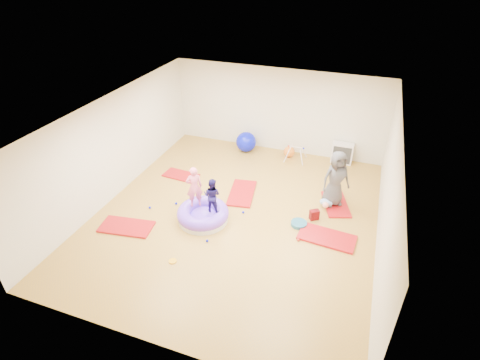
% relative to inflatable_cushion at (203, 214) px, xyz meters
% --- Properties ---
extents(room, '(7.01, 8.01, 2.81)m').
position_rel_inflatable_cushion_xyz_m(room, '(0.73, 0.47, 1.24)').
color(room, '#A37B34').
rests_on(room, ground).
extents(gym_mat_front_left, '(1.38, 0.83, 0.05)m').
position_rel_inflatable_cushion_xyz_m(gym_mat_front_left, '(-1.67, -0.94, -0.14)').
color(gym_mat_front_left, '#9E0D10').
rests_on(gym_mat_front_left, ground).
extents(gym_mat_mid_left, '(1.10, 0.61, 0.04)m').
position_rel_inflatable_cushion_xyz_m(gym_mat_mid_left, '(-1.54, 1.74, -0.14)').
color(gym_mat_mid_left, '#9E0D10').
rests_on(gym_mat_mid_left, ground).
extents(gym_mat_center_back, '(0.87, 1.41, 0.06)m').
position_rel_inflatable_cushion_xyz_m(gym_mat_center_back, '(0.55, 1.45, -0.13)').
color(gym_mat_center_back, '#9E0D10').
rests_on(gym_mat_center_back, ground).
extents(gym_mat_right, '(1.39, 0.78, 0.06)m').
position_rel_inflatable_cushion_xyz_m(gym_mat_right, '(3.10, 0.33, -0.13)').
color(gym_mat_right, '#9E0D10').
rests_on(gym_mat_right, ground).
extents(gym_mat_rear_right, '(0.95, 1.33, 0.05)m').
position_rel_inflatable_cushion_xyz_m(gym_mat_rear_right, '(3.13, 1.79, -0.14)').
color(gym_mat_rear_right, '#9E0D10').
rests_on(gym_mat_rear_right, ground).
extents(inflatable_cushion, '(1.32, 1.32, 0.42)m').
position_rel_inflatable_cushion_xyz_m(inflatable_cushion, '(0.00, 0.00, 0.00)').
color(inflatable_cushion, silver).
rests_on(inflatable_cushion, ground).
extents(child_pink, '(0.49, 0.45, 1.12)m').
position_rel_inflatable_cushion_xyz_m(child_pink, '(-0.24, 0.09, 0.78)').
color(child_pink, '#ED6784').
rests_on(child_pink, inflatable_cushion).
extents(child_navy, '(0.45, 0.36, 0.92)m').
position_rel_inflatable_cushion_xyz_m(child_navy, '(0.26, 0.04, 0.68)').
color(child_navy, '#191152').
rests_on(child_navy, inflatable_cushion).
extents(adult_caregiver, '(0.90, 0.83, 1.55)m').
position_rel_inflatable_cushion_xyz_m(adult_caregiver, '(3.03, 1.79, 0.66)').
color(adult_caregiver, '#424244').
rests_on(adult_caregiver, gym_mat_rear_right).
extents(infant, '(0.35, 0.36, 0.21)m').
position_rel_inflatable_cushion_xyz_m(infant, '(2.88, 1.57, -0.01)').
color(infant, '#82A3D1').
rests_on(infant, gym_mat_rear_right).
extents(ball_pit_balls, '(4.08, 1.97, 0.07)m').
position_rel_inflatable_cushion_xyz_m(ball_pit_balls, '(0.10, 0.22, -0.13)').
color(ball_pit_balls, '#0911D4').
rests_on(ball_pit_balls, ground).
extents(exercise_ball_blue, '(0.68, 0.68, 0.68)m').
position_rel_inflatable_cushion_xyz_m(exercise_ball_blue, '(-0.19, 3.98, 0.18)').
color(exercise_ball_blue, '#0911D4').
rests_on(exercise_ball_blue, ground).
extents(exercise_ball_orange, '(0.37, 0.37, 0.37)m').
position_rel_inflatable_cushion_xyz_m(exercise_ball_orange, '(1.29, 4.07, 0.02)').
color(exercise_ball_orange, orange).
rests_on(exercise_ball_orange, ground).
extents(infant_play_gym, '(0.65, 0.62, 0.50)m').
position_rel_inflatable_cushion_xyz_m(infant_play_gym, '(1.54, 3.87, 0.17)').
color(infant_play_gym, silver).
rests_on(infant_play_gym, ground).
extents(cube_shelf, '(0.66, 0.33, 0.66)m').
position_rel_inflatable_cushion_xyz_m(cube_shelf, '(2.97, 4.26, 0.17)').
color(cube_shelf, silver).
rests_on(cube_shelf, ground).
extents(balance_disc, '(0.40, 0.40, 0.09)m').
position_rel_inflatable_cushion_xyz_m(balance_disc, '(2.36, 0.60, -0.12)').
color(balance_disc, '#206079').
rests_on(balance_disc, ground).
extents(backpack, '(0.27, 0.25, 0.27)m').
position_rel_inflatable_cushion_xyz_m(backpack, '(2.68, 0.98, -0.03)').
color(backpack, '#A5090F').
rests_on(backpack, ground).
extents(yellow_toy, '(0.18, 0.18, 0.03)m').
position_rel_inflatable_cushion_xyz_m(yellow_toy, '(-0.02, -1.61, -0.15)').
color(yellow_toy, yellow).
rests_on(yellow_toy, ground).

